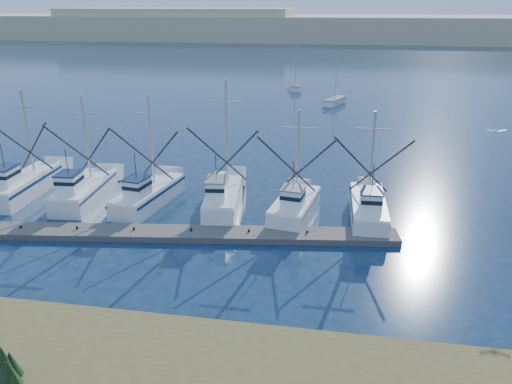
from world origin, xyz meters
TOP-DOWN VIEW (x-y plane):
  - ground at (0.00, 0.00)m, footprint 500.00×500.00m
  - floating_dock at (-7.86, 6.20)m, footprint 32.48×6.47m
  - dune_ridge at (0.00, 210.00)m, footprint 360.00×60.00m
  - trawler_fleet at (-8.19, 11.27)m, footprint 30.80×8.66m
  - sailboat_near at (2.75, 56.97)m, footprint 3.54×6.03m
  - sailboat_far at (-4.97, 70.34)m, footprint 2.78×6.21m
  - flying_gull at (13.04, 7.57)m, footprint 1.18×0.22m

SIDE VIEW (x-z plane):
  - ground at x=0.00m, z-range 0.00..0.00m
  - floating_dock at x=-7.86m, z-range 0.00..0.43m
  - sailboat_far at x=-4.97m, z-range -3.56..4.54m
  - sailboat_near at x=2.75m, z-range -3.55..4.55m
  - trawler_fleet at x=-8.19m, z-range -3.93..5.91m
  - dune_ridge at x=0.00m, z-range 0.00..10.00m
  - flying_gull at x=13.04m, z-range 7.94..8.15m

